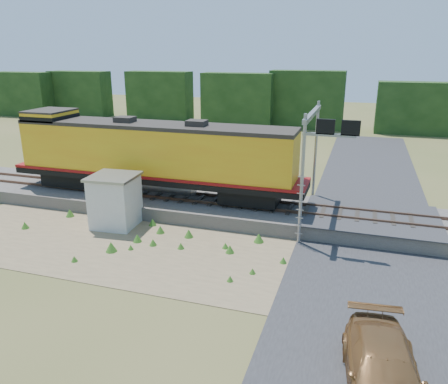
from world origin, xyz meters
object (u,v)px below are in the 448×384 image
(shed, at_px, (115,201))
(signal_gantry, at_px, (316,140))
(locomotive, at_px, (150,154))
(car, at_px, (383,374))

(shed, bearing_deg, signal_gantry, 11.19)
(locomotive, bearing_deg, car, -42.94)
(shed, height_order, signal_gantry, signal_gantry)
(signal_gantry, relative_size, car, 1.29)
(shed, distance_m, car, 16.26)
(signal_gantry, bearing_deg, locomotive, 176.23)
(shed, relative_size, car, 0.58)
(locomotive, height_order, car, locomotive)
(shed, xyz_separation_m, signal_gantry, (10.26, 2.83, 3.44))
(signal_gantry, bearing_deg, shed, -164.59)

